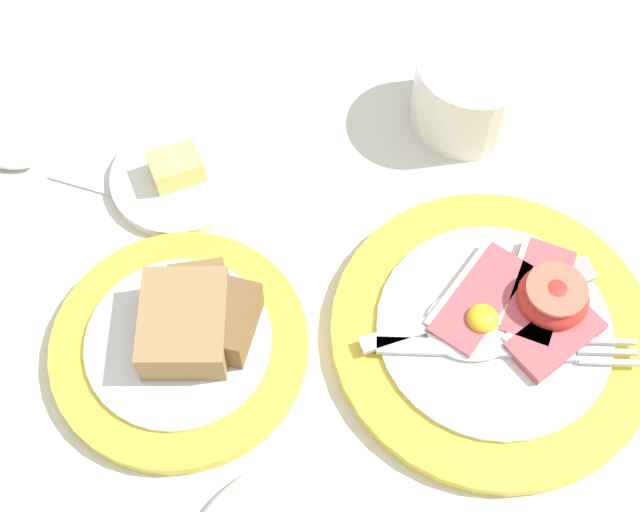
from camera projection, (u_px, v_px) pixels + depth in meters
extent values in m
plane|color=beige|center=(356.00, 348.00, 0.65)|extent=(3.00, 3.00, 0.00)
cylinder|color=yellow|center=(493.00, 333.00, 0.65)|extent=(0.24, 0.24, 0.01)
cylinder|color=silver|center=(494.00, 328.00, 0.64)|extent=(0.17, 0.17, 0.00)
cube|color=#BC5156|center=(555.00, 337.00, 0.63)|extent=(0.08, 0.06, 0.01)
cube|color=beige|center=(539.00, 320.00, 0.64)|extent=(0.06, 0.04, 0.01)
cube|color=#BC5156|center=(480.00, 299.00, 0.65)|extent=(0.09, 0.09, 0.01)
cube|color=beige|center=(462.00, 287.00, 0.65)|extent=(0.07, 0.07, 0.01)
cube|color=#BC5156|center=(538.00, 292.00, 0.65)|extent=(0.08, 0.09, 0.01)
cube|color=beige|center=(517.00, 285.00, 0.65)|extent=(0.05, 0.07, 0.01)
ellipsoid|color=red|center=(552.00, 293.00, 0.64)|extent=(0.05, 0.05, 0.03)
cylinder|color=#DB664C|center=(555.00, 285.00, 0.63)|extent=(0.04, 0.04, 0.00)
ellipsoid|color=white|center=(474.00, 323.00, 0.64)|extent=(0.07, 0.06, 0.01)
ellipsoid|color=yellow|center=(483.00, 318.00, 0.64)|extent=(0.02, 0.02, 0.01)
cube|color=silver|center=(452.00, 348.00, 0.63)|extent=(0.11, 0.04, 0.00)
cube|color=silver|center=(555.00, 351.00, 0.63)|extent=(0.03, 0.02, 0.00)
cube|color=silver|center=(609.00, 362.00, 0.63)|extent=(0.04, 0.01, 0.00)
cube|color=silver|center=(607.00, 352.00, 0.63)|extent=(0.04, 0.01, 0.00)
cube|color=silver|center=(606.00, 342.00, 0.63)|extent=(0.04, 0.01, 0.00)
cube|color=silver|center=(429.00, 318.00, 0.64)|extent=(0.11, 0.03, 0.00)
cube|color=#9EA0A5|center=(545.00, 282.00, 0.66)|extent=(0.08, 0.03, 0.00)
cylinder|color=yellow|center=(180.00, 346.00, 0.65)|extent=(0.19, 0.19, 0.01)
cylinder|color=silver|center=(178.00, 342.00, 0.64)|extent=(0.13, 0.13, 0.00)
cube|color=olive|center=(201.00, 307.00, 0.64)|extent=(0.04, 0.06, 0.03)
cube|color=#9E7A4C|center=(185.00, 323.00, 0.63)|extent=(0.07, 0.08, 0.03)
cube|color=brown|center=(218.00, 318.00, 0.63)|extent=(0.07, 0.07, 0.03)
cylinder|color=white|center=(471.00, 91.00, 0.73)|extent=(0.09, 0.09, 0.07)
cylinder|color=white|center=(476.00, 66.00, 0.70)|extent=(0.08, 0.08, 0.01)
cylinder|color=silver|center=(179.00, 178.00, 0.72)|extent=(0.11, 0.11, 0.01)
cube|color=#F4E06B|center=(176.00, 167.00, 0.71)|extent=(0.05, 0.04, 0.02)
cube|color=silver|center=(111.00, 189.00, 0.72)|extent=(0.10, 0.06, 0.01)
ellipsoid|color=silver|center=(238.00, 502.00, 0.59)|extent=(0.07, 0.06, 0.01)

